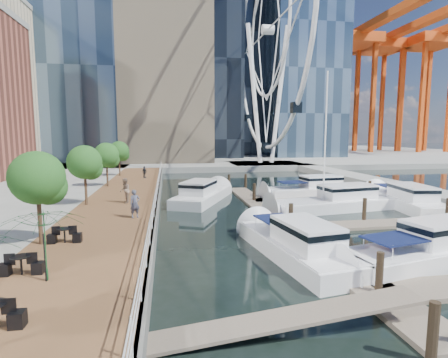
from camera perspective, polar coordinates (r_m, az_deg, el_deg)
ground at (r=16.22m, az=10.52°, el=-15.98°), size 520.00×520.00×0.00m
boardwalk at (r=29.83m, az=-16.55°, el=-4.45°), size 6.00×60.00×1.00m
seawall at (r=29.59m, az=-10.76°, el=-4.37°), size 0.25×60.00×1.00m
land_far at (r=116.27m, az=-6.80°, el=4.19°), size 200.00×114.00×1.00m
breakwater at (r=42.72m, az=26.92°, el=-1.51°), size 4.00×60.00×1.00m
pier at (r=68.98m, az=6.84°, el=2.22°), size 14.00×12.00×1.00m
railing at (r=29.41m, az=-11.00°, el=-2.42°), size 0.10×60.00×1.05m
floating_docks at (r=27.97m, az=19.04°, el=-5.33°), size 16.00×34.00×2.60m
ferris_wheel at (r=71.47m, az=7.17°, el=22.97°), size 5.80×45.60×47.80m
port_cranes at (r=132.37m, az=24.72°, el=12.40°), size 40.00×52.00×38.00m
street_trees at (r=28.76m, az=-21.82°, el=2.54°), size 2.60×42.60×4.60m
cafe_tables at (r=13.99m, az=-31.59°, el=-14.73°), size 2.50×13.70×0.74m
yacht_foreground at (r=20.32m, az=29.84°, el=-12.01°), size 10.33×4.75×2.15m
pedestrian_near at (r=23.45m, az=-14.35°, el=-3.93°), size 0.80×0.70×1.85m
pedestrian_mid at (r=28.81m, az=-15.89°, el=-1.82°), size 0.82×1.02×1.98m
pedestrian_far at (r=45.07m, az=-12.85°, el=1.10°), size 0.89×0.87×1.50m
moored_yachts at (r=30.16m, az=16.67°, el=-5.30°), size 23.44×36.89×11.50m
cafe_seating at (r=13.11m, az=-32.51°, el=-12.29°), size 4.85×9.23×2.69m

